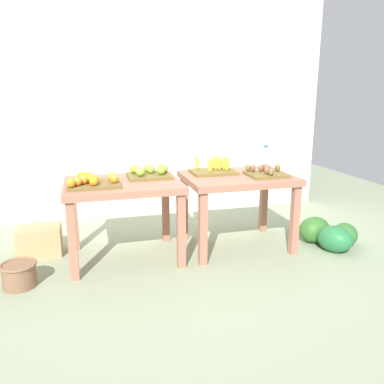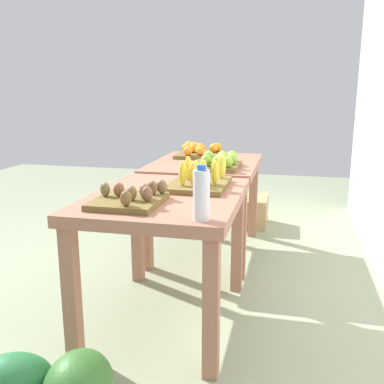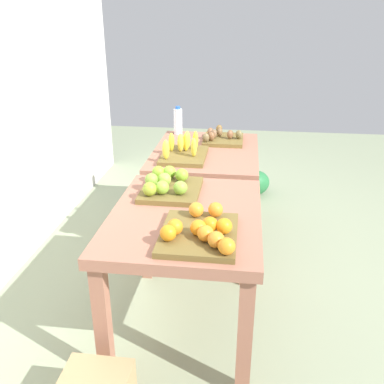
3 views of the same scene
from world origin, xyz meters
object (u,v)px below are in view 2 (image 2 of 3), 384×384
object	(u,v)px
wicker_basket	(189,208)
display_table_right	(166,213)
orange_bin	(199,151)
banana_crate	(199,180)
apple_bin	(218,162)
water_bottle	(201,195)
display_table_left	(206,175)
cardboard_produce_box	(251,211)
kiwi_bin	(131,198)

from	to	relation	value
wicker_basket	display_table_right	bearing A→B (deg)	9.88
display_table_right	orange_bin	distance (m)	1.40
banana_crate	apple_bin	bearing A→B (deg)	-179.84
display_table_right	wicker_basket	world-z (taller)	display_table_right
banana_crate	water_bottle	size ratio (longest dim) A/B	1.82
display_table_left	display_table_right	bearing A→B (deg)	0.00
display_table_right	wicker_basket	size ratio (longest dim) A/B	3.62
wicker_basket	orange_bin	bearing A→B (deg)	21.03
display_table_right	apple_bin	bearing A→B (deg)	170.43
orange_bin	apple_bin	bearing A→B (deg)	25.37
cardboard_produce_box	display_table_right	bearing A→B (deg)	-8.92
orange_bin	wicker_basket	distance (m)	0.95
display_table_right	cardboard_produce_box	bearing A→B (deg)	171.08
kiwi_bin	water_bottle	size ratio (longest dim) A/B	1.49
display_table_left	cardboard_produce_box	distance (m)	0.98
kiwi_bin	wicker_basket	distance (m)	2.36
display_table_left	banana_crate	distance (m)	0.95
kiwi_bin	cardboard_produce_box	world-z (taller)	kiwi_bin
apple_bin	kiwi_bin	bearing A→B (deg)	-12.86
apple_bin	water_bottle	xyz separation A→B (m)	(1.28, 0.14, 0.07)
apple_bin	kiwi_bin	size ratio (longest dim) A/B	1.13
wicker_basket	banana_crate	bearing A→B (deg)	15.29
orange_bin	wicker_basket	world-z (taller)	orange_bin
water_bottle	display_table_left	bearing A→B (deg)	-169.53
kiwi_bin	water_bottle	xyz separation A→B (m)	(0.18, 0.39, 0.08)
display_table_right	kiwi_bin	world-z (taller)	kiwi_bin
apple_bin	water_bottle	bearing A→B (deg)	6.37
kiwi_bin	orange_bin	bearing A→B (deg)	-179.82
kiwi_bin	apple_bin	bearing A→B (deg)	167.14
orange_bin	apple_bin	world-z (taller)	apple_bin
orange_bin	cardboard_produce_box	xyz separation A→B (m)	(-0.52, 0.41, -0.64)
display_table_right	kiwi_bin	bearing A→B (deg)	-23.56
display_table_left	orange_bin	xyz separation A→B (m)	(-0.27, -0.11, 0.15)
water_bottle	wicker_basket	xyz separation A→B (m)	(-2.44, -0.64, -0.75)
banana_crate	water_bottle	distance (m)	0.65
water_bottle	display_table_right	bearing A→B (deg)	-146.31
kiwi_bin	display_table_left	bearing A→B (deg)	175.53
display_table_left	wicker_basket	xyz separation A→B (m)	(-0.89, -0.35, -0.52)
display_table_left	kiwi_bin	bearing A→B (deg)	-4.47
display_table_right	cardboard_produce_box	world-z (taller)	display_table_right
display_table_right	water_bottle	world-z (taller)	water_bottle
wicker_basket	water_bottle	bearing A→B (deg)	14.63
apple_bin	banana_crate	xyz separation A→B (m)	(0.65, 0.00, 0.00)
display_table_left	water_bottle	world-z (taller)	water_bottle
display_table_left	wicker_basket	world-z (taller)	display_table_left
water_bottle	orange_bin	bearing A→B (deg)	-167.65
orange_bin	cardboard_produce_box	world-z (taller)	orange_bin
banana_crate	kiwi_bin	world-z (taller)	banana_crate
apple_bin	wicker_basket	size ratio (longest dim) A/B	1.42
display_table_left	kiwi_bin	size ratio (longest dim) A/B	2.89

